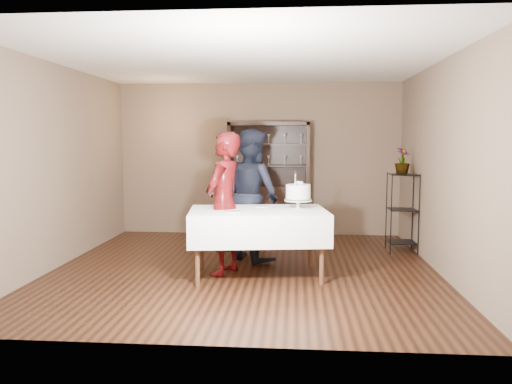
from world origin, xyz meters
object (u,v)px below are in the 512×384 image
china_hutch (269,199)px  plant_etagere (402,209)px  cake_table (258,226)px  potted_plant (402,161)px  man (252,195)px  cake (298,193)px  woman (224,203)px

china_hutch → plant_etagere: bearing=-26.8°
china_hutch → cake_table: (0.01, -2.60, -0.02)m
china_hutch → potted_plant: china_hutch is taller
plant_etagere → potted_plant: bearing=120.4°
potted_plant → cake_table: bearing=-142.5°
china_hutch → plant_etagere: china_hutch is taller
man → potted_plant: (2.22, 0.68, 0.46)m
man → cake: 0.99m
woman → cake: bearing=112.2°
plant_etagere → potted_plant: (-0.02, 0.03, 0.73)m
cake_table → cake: cake is taller
cake → potted_plant: 2.14m
plant_etagere → woman: bearing=-150.1°
cake_table → man: 0.95m
man → cake_table: bearing=148.3°
china_hutch → cake: size_ratio=4.21×
plant_etagere → cake_table: size_ratio=0.67×
cake_table → woman: bearing=166.3°
china_hutch → man: size_ratio=1.08×
man → potted_plant: size_ratio=4.73×
plant_etagere → cake: 2.14m
potted_plant → cake: bearing=-137.8°
woman → potted_plant: (2.50, 1.47, 0.48)m
china_hutch → cake: bearing=-78.4°
china_hutch → cake_table: china_hutch is taller
cake → man: bearing=131.5°
china_hutch → plant_etagere: size_ratio=1.67×
man → china_hutch: bearing=-46.7°
plant_etagere → man: (-2.23, -0.65, 0.27)m
man → cake: bearing=179.8°
cake_table → woman: (-0.44, 0.11, 0.26)m
plant_etagere → cake_table: (-2.07, -1.55, -0.01)m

